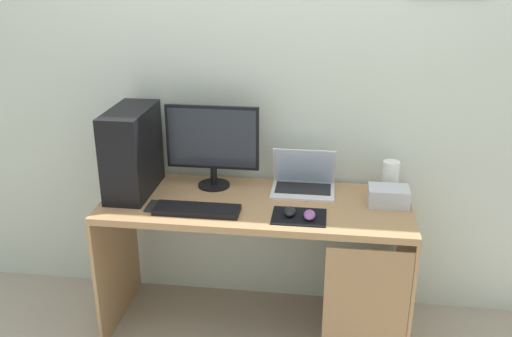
% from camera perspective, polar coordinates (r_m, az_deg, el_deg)
% --- Properties ---
extents(ground_plane, '(8.00, 8.00, 0.00)m').
position_cam_1_polar(ground_plane, '(3.25, 0.00, -15.60)').
color(ground_plane, '#9E9384').
extents(wall_back, '(4.00, 0.05, 2.60)m').
position_cam_1_polar(wall_back, '(3.02, 0.92, 8.81)').
color(wall_back, beige).
rests_on(wall_back, ground_plane).
extents(desk, '(1.57, 0.61, 0.76)m').
position_cam_1_polar(desk, '(2.92, 0.37, -6.11)').
color(desk, '#A37A51').
rests_on(desk, ground_plane).
extents(pc_tower, '(0.20, 0.43, 0.45)m').
position_cam_1_polar(pc_tower, '(2.97, -12.49, 1.73)').
color(pc_tower, black).
rests_on(pc_tower, desk).
extents(monitor, '(0.49, 0.17, 0.45)m').
position_cam_1_polar(monitor, '(2.96, -4.45, 2.56)').
color(monitor, black).
rests_on(monitor, desk).
extents(laptop, '(0.33, 0.24, 0.22)m').
position_cam_1_polar(laptop, '(2.99, 4.84, -1.39)').
color(laptop, silver).
rests_on(laptop, desk).
extents(speaker, '(0.09, 0.09, 0.17)m').
position_cam_1_polar(speaker, '(3.02, 13.51, -0.85)').
color(speaker, white).
rests_on(speaker, desk).
extents(projector, '(0.20, 0.14, 0.09)m').
position_cam_1_polar(projector, '(2.89, 13.33, -2.76)').
color(projector, '#B7BCC6').
rests_on(projector, desk).
extents(keyboard, '(0.42, 0.14, 0.02)m').
position_cam_1_polar(keyboard, '(2.76, -6.03, -4.20)').
color(keyboard, black).
rests_on(keyboard, desk).
extents(mousepad, '(0.26, 0.20, 0.00)m').
position_cam_1_polar(mousepad, '(2.71, 4.40, -4.90)').
color(mousepad, black).
rests_on(mousepad, desk).
extents(mouse_left, '(0.06, 0.10, 0.03)m').
position_cam_1_polar(mouse_left, '(2.71, 3.47, -4.38)').
color(mouse_left, black).
rests_on(mouse_left, mousepad).
extents(mouse_right, '(0.06, 0.10, 0.03)m').
position_cam_1_polar(mouse_right, '(2.68, 5.46, -4.72)').
color(mouse_right, '#8C4C99').
rests_on(mouse_right, mousepad).
extents(cell_phone, '(0.07, 0.13, 0.01)m').
position_cam_1_polar(cell_phone, '(2.84, -10.30, -3.79)').
color(cell_phone, '#232326').
rests_on(cell_phone, desk).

